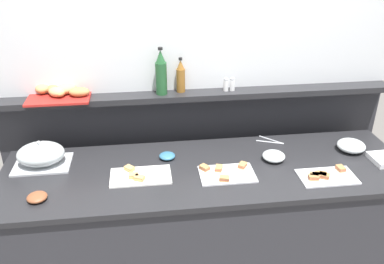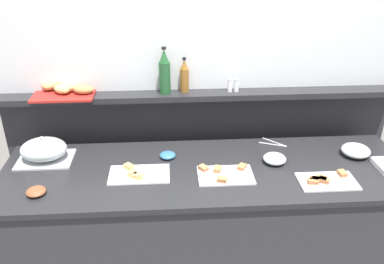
% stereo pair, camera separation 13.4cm
% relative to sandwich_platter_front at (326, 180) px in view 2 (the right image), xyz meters
% --- Properties ---
extents(ground_plane, '(12.00, 12.00, 0.00)m').
position_rel_sandwich_platter_front_xyz_m(ground_plane, '(-0.67, 0.78, -0.91)').
color(ground_plane, slate).
extents(buffet_counter, '(2.50, 0.75, 0.90)m').
position_rel_sandwich_platter_front_xyz_m(buffet_counter, '(-0.67, 0.18, -0.46)').
color(buffet_counter, '#2D2D33').
rests_on(buffet_counter, ground_plane).
extents(back_ledge_unit, '(2.74, 0.22, 1.22)m').
position_rel_sandwich_platter_front_xyz_m(back_ledge_unit, '(-0.67, 0.73, -0.27)').
color(back_ledge_unit, '#2D2D33').
rests_on(back_ledge_unit, ground_plane).
extents(sandwich_platter_front, '(0.33, 0.19, 0.04)m').
position_rel_sandwich_platter_front_xyz_m(sandwich_platter_front, '(0.00, 0.00, 0.00)').
color(sandwich_platter_front, silver).
rests_on(sandwich_platter_front, buffet_counter).
extents(sandwich_platter_rear, '(0.33, 0.21, 0.04)m').
position_rel_sandwich_platter_front_xyz_m(sandwich_platter_rear, '(-0.57, 0.11, -0.00)').
color(sandwich_platter_rear, silver).
rests_on(sandwich_platter_rear, buffet_counter).
extents(sandwich_platter_side, '(0.36, 0.20, 0.04)m').
position_rel_sandwich_platter_front_xyz_m(sandwich_platter_side, '(-1.08, 0.14, -0.00)').
color(sandwich_platter_side, white).
rests_on(sandwich_platter_side, buffet_counter).
extents(serving_cloche, '(0.34, 0.24, 0.17)m').
position_rel_sandwich_platter_front_xyz_m(serving_cloche, '(-1.68, 0.35, 0.06)').
color(serving_cloche, '#B7BABF').
rests_on(serving_cloche, buffet_counter).
extents(glass_bowl_large, '(0.18, 0.18, 0.07)m').
position_rel_sandwich_platter_front_xyz_m(glass_bowl_large, '(0.30, 0.29, 0.02)').
color(glass_bowl_large, silver).
rests_on(glass_bowl_large, buffet_counter).
extents(glass_bowl_medium, '(0.14, 0.14, 0.06)m').
position_rel_sandwich_platter_front_xyz_m(glass_bowl_medium, '(-0.24, 0.23, 0.01)').
color(glass_bowl_medium, silver).
rests_on(glass_bowl_medium, buffet_counter).
extents(condiment_bowl_teal, '(0.10, 0.10, 0.04)m').
position_rel_sandwich_platter_front_xyz_m(condiment_bowl_teal, '(-0.91, 0.34, 0.01)').
color(condiment_bowl_teal, teal).
rests_on(condiment_bowl_teal, buffet_counter).
extents(condiment_bowl_cream, '(0.11, 0.11, 0.04)m').
position_rel_sandwich_platter_front_xyz_m(condiment_bowl_cream, '(-1.63, -0.01, 0.01)').
color(condiment_bowl_cream, brown).
rests_on(condiment_bowl_cream, buffet_counter).
extents(serving_tongs, '(0.18, 0.14, 0.01)m').
position_rel_sandwich_platter_front_xyz_m(serving_tongs, '(-0.18, 0.47, -0.01)').
color(serving_tongs, '#B7BABF').
rests_on(serving_tongs, buffet_counter).
extents(wine_bottle_green, '(0.08, 0.08, 0.32)m').
position_rel_sandwich_platter_front_xyz_m(wine_bottle_green, '(-0.91, 0.66, 0.45)').
color(wine_bottle_green, '#23562D').
rests_on(wine_bottle_green, back_ledge_unit).
extents(vinegar_bottle_amber, '(0.06, 0.06, 0.24)m').
position_rel_sandwich_platter_front_xyz_m(vinegar_bottle_amber, '(-0.78, 0.68, 0.41)').
color(vinegar_bottle_amber, '#8E5B23').
rests_on(vinegar_bottle_amber, back_ledge_unit).
extents(salt_shaker, '(0.03, 0.03, 0.09)m').
position_rel_sandwich_platter_front_xyz_m(salt_shaker, '(-0.47, 0.66, 0.35)').
color(salt_shaker, white).
rests_on(salt_shaker, back_ledge_unit).
extents(pepper_shaker, '(0.03, 0.03, 0.09)m').
position_rel_sandwich_platter_front_xyz_m(pepper_shaker, '(-0.43, 0.66, 0.35)').
color(pepper_shaker, white).
rests_on(pepper_shaker, back_ledge_unit).
extents(bread_basket, '(0.40, 0.28, 0.08)m').
position_rel_sandwich_platter_front_xyz_m(bread_basket, '(-1.58, 0.69, 0.34)').
color(bread_basket, '#B2231E').
rests_on(bread_basket, back_ledge_unit).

